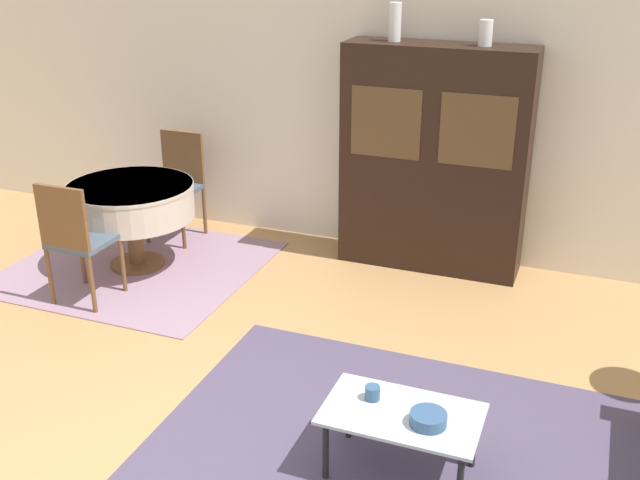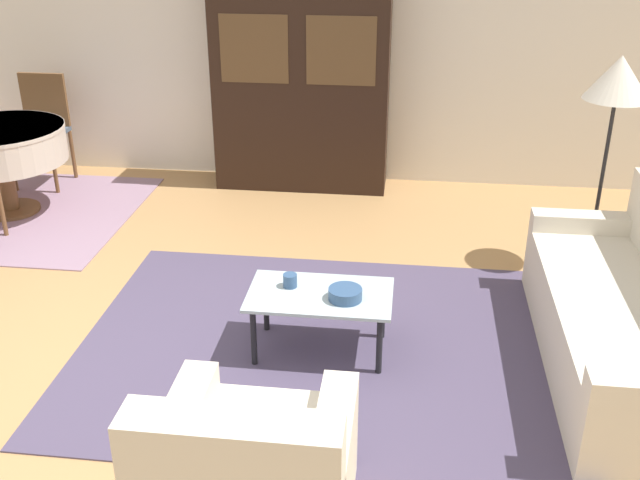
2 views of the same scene
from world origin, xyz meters
TOP-DOWN VIEW (x-y plane):
  - ground_plane at (0.00, 0.00)m, footprint 14.00×14.00m
  - wall_back at (0.00, 3.63)m, footprint 10.00×0.06m
  - area_rug at (1.01, 0.59)m, footprint 2.96×2.32m
  - dining_rug at (-1.93, 2.34)m, footprint 2.12×1.96m
  - couch at (2.82, 0.58)m, footprint 0.83×2.06m
  - coffee_table at (1.01, 0.54)m, footprint 0.85×0.51m
  - display_cabinet at (0.49, 3.36)m, footprint 1.58×0.45m
  - dining_table at (-1.93, 2.36)m, footprint 1.09×1.09m
  - dining_chair_far at (-1.93, 3.13)m, footprint 0.44×0.44m
  - floor_lamp at (2.86, 1.91)m, footprint 0.45×0.45m
  - cup at (0.82, 0.60)m, footprint 0.08×0.08m
  - bowl at (1.16, 0.49)m, footprint 0.20×0.20m

SIDE VIEW (x-z plane):
  - ground_plane at x=0.00m, z-range 0.00..0.00m
  - area_rug at x=1.01m, z-range 0.00..0.01m
  - dining_rug at x=-1.93m, z-range 0.00..0.01m
  - couch at x=2.82m, z-range -0.13..0.77m
  - coffee_table at x=1.01m, z-range 0.16..0.55m
  - bowl at x=1.16m, z-range 0.40..0.47m
  - cup at x=0.82m, z-range 0.40..0.48m
  - dining_chair_far at x=-1.93m, z-range 0.08..1.10m
  - dining_table at x=-1.93m, z-range 0.23..0.99m
  - display_cabinet at x=0.49m, z-range 0.00..1.95m
  - wall_back at x=0.00m, z-range 0.00..2.70m
  - floor_lamp at x=2.86m, z-range 0.58..2.15m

